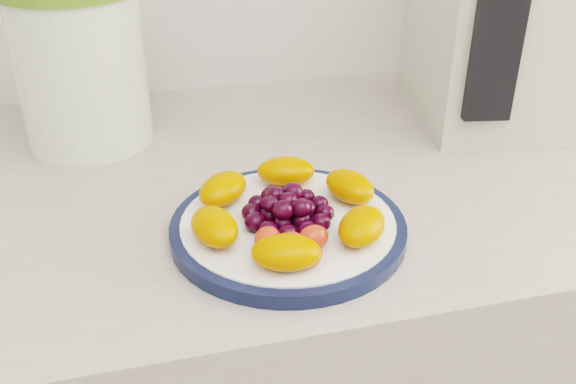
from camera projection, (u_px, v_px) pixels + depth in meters
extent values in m
cylinder|color=#0F1837|center=(288.00, 228.00, 0.65)|extent=(0.24, 0.24, 0.01)
cylinder|color=white|center=(288.00, 227.00, 0.65)|extent=(0.22, 0.22, 0.02)
cylinder|color=#476A10|center=(82.00, 71.00, 0.81)|extent=(0.17, 0.17, 0.19)
cube|color=black|center=(501.00, 18.00, 0.74)|extent=(0.06, 0.03, 0.25)
ellipsoid|color=#CE5800|center=(350.00, 186.00, 0.68)|extent=(0.06, 0.07, 0.03)
ellipsoid|color=#CE5800|center=(286.00, 171.00, 0.71)|extent=(0.07, 0.05, 0.03)
ellipsoid|color=#CE5800|center=(223.00, 189.00, 0.67)|extent=(0.07, 0.07, 0.03)
ellipsoid|color=#CE5800|center=(215.00, 227.00, 0.61)|extent=(0.05, 0.07, 0.03)
ellipsoid|color=#CE5800|center=(286.00, 253.00, 0.57)|extent=(0.07, 0.06, 0.03)
ellipsoid|color=#CE5800|center=(362.00, 226.00, 0.61)|extent=(0.07, 0.08, 0.03)
ellipsoid|color=black|center=(288.00, 212.00, 0.64)|extent=(0.02, 0.02, 0.02)
ellipsoid|color=black|center=(306.00, 210.00, 0.65)|extent=(0.02, 0.02, 0.02)
ellipsoid|color=black|center=(293.00, 204.00, 0.66)|extent=(0.02, 0.02, 0.02)
ellipsoid|color=black|center=(275.00, 205.00, 0.65)|extent=(0.02, 0.02, 0.02)
ellipsoid|color=black|center=(269.00, 215.00, 0.64)|extent=(0.02, 0.02, 0.02)
ellipsoid|color=black|center=(283.00, 223.00, 0.63)|extent=(0.02, 0.02, 0.02)
ellipsoid|color=black|center=(301.00, 220.00, 0.63)|extent=(0.02, 0.02, 0.02)
ellipsoid|color=black|center=(319.00, 204.00, 0.66)|extent=(0.02, 0.02, 0.02)
ellipsoid|color=black|center=(306.00, 197.00, 0.67)|extent=(0.02, 0.02, 0.02)
ellipsoid|color=black|center=(288.00, 194.00, 0.67)|extent=(0.02, 0.02, 0.02)
ellipsoid|color=black|center=(271.00, 196.00, 0.67)|extent=(0.02, 0.02, 0.02)
ellipsoid|color=black|center=(257.00, 203.00, 0.66)|extent=(0.02, 0.02, 0.02)
ellipsoid|color=black|center=(251.00, 212.00, 0.64)|extent=(0.02, 0.02, 0.02)
ellipsoid|color=black|center=(255.00, 222.00, 0.63)|extent=(0.02, 0.02, 0.02)
ellipsoid|color=black|center=(268.00, 230.00, 0.62)|extent=(0.02, 0.02, 0.02)
ellipsoid|color=black|center=(287.00, 233.00, 0.61)|extent=(0.02, 0.02, 0.02)
ellipsoid|color=black|center=(307.00, 230.00, 0.61)|extent=(0.02, 0.02, 0.02)
ellipsoid|color=black|center=(321.00, 223.00, 0.63)|extent=(0.02, 0.02, 0.02)
ellipsoid|color=black|center=(325.00, 213.00, 0.64)|extent=(0.02, 0.02, 0.02)
ellipsoid|color=black|center=(288.00, 201.00, 0.64)|extent=(0.02, 0.02, 0.02)
ellipsoid|color=black|center=(293.00, 192.00, 0.65)|extent=(0.02, 0.02, 0.02)
ellipsoid|color=black|center=(276.00, 195.00, 0.65)|extent=(0.02, 0.02, 0.02)
ellipsoid|color=black|center=(270.00, 204.00, 0.63)|extent=(0.02, 0.02, 0.02)
ellipsoid|color=black|center=(283.00, 210.00, 0.62)|extent=(0.02, 0.02, 0.02)
ellipsoid|color=black|center=(301.00, 208.00, 0.63)|extent=(0.02, 0.02, 0.02)
ellipsoid|color=red|center=(290.00, 244.00, 0.59)|extent=(0.03, 0.03, 0.02)
ellipsoid|color=red|center=(314.00, 237.00, 0.60)|extent=(0.04, 0.03, 0.02)
ellipsoid|color=red|center=(308.00, 255.00, 0.57)|extent=(0.04, 0.04, 0.02)
ellipsoid|color=red|center=(268.00, 239.00, 0.60)|extent=(0.03, 0.04, 0.02)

